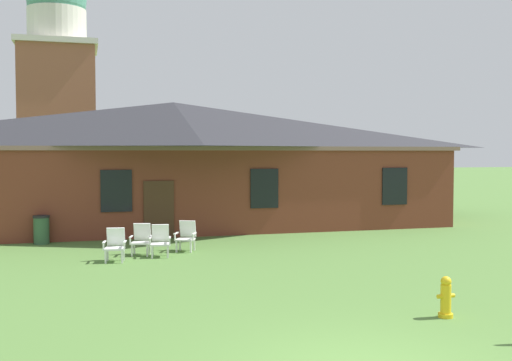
{
  "coord_description": "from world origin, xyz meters",
  "views": [
    {
      "loc": [
        -3.81,
        -7.82,
        3.15
      ],
      "look_at": [
        0.83,
        8.76,
        2.34
      ],
      "focal_mm": 42.93,
      "sensor_mm": 36.0,
      "label": 1
    }
  ],
  "objects_px": {
    "fire_hydrant": "(446,298)",
    "trash_bin": "(41,230)",
    "lawn_chair_middle": "(186,235)",
    "lawn_chair_by_porch": "(115,244)",
    "lawn_chair_left_end": "(160,240)",
    "lawn_chair_near_door": "(141,239)"
  },
  "relations": [
    {
      "from": "lawn_chair_by_porch",
      "to": "fire_hydrant",
      "type": "height_order",
      "value": "lawn_chair_by_porch"
    },
    {
      "from": "lawn_chair_near_door",
      "to": "trash_bin",
      "type": "xyz_separation_m",
      "value": [
        -3.1,
        3.15,
        -0.0
      ]
    },
    {
      "from": "fire_hydrant",
      "to": "trash_bin",
      "type": "xyz_separation_m",
      "value": [
        -8.04,
        11.88,
        0.12
      ]
    },
    {
      "from": "fire_hydrant",
      "to": "lawn_chair_left_end",
      "type": "bearing_deg",
      "value": 118.08
    },
    {
      "from": "lawn_chair_by_porch",
      "to": "fire_hydrant",
      "type": "bearing_deg",
      "value": -53.6
    },
    {
      "from": "lawn_chair_by_porch",
      "to": "lawn_chair_near_door",
      "type": "xyz_separation_m",
      "value": [
        0.82,
        0.9,
        0.0
      ]
    },
    {
      "from": "lawn_chair_middle",
      "to": "trash_bin",
      "type": "distance_m",
      "value": 5.33
    },
    {
      "from": "lawn_chair_by_porch",
      "to": "trash_bin",
      "type": "height_order",
      "value": "trash_bin"
    },
    {
      "from": "lawn_chair_left_end",
      "to": "lawn_chair_near_door",
      "type": "bearing_deg",
      "value": 140.1
    },
    {
      "from": "lawn_chair_by_porch",
      "to": "trash_bin",
      "type": "distance_m",
      "value": 4.65
    },
    {
      "from": "lawn_chair_by_porch",
      "to": "lawn_chair_middle",
      "type": "relative_size",
      "value": 1.0
    },
    {
      "from": "fire_hydrant",
      "to": "trash_bin",
      "type": "relative_size",
      "value": 0.81
    },
    {
      "from": "lawn_chair_left_end",
      "to": "fire_hydrant",
      "type": "relative_size",
      "value": 1.21
    },
    {
      "from": "lawn_chair_by_porch",
      "to": "fire_hydrant",
      "type": "relative_size",
      "value": 1.21
    },
    {
      "from": "lawn_chair_left_end",
      "to": "lawn_chair_middle",
      "type": "bearing_deg",
      "value": 40.92
    },
    {
      "from": "lawn_chair_middle",
      "to": "fire_hydrant",
      "type": "height_order",
      "value": "lawn_chair_middle"
    },
    {
      "from": "lawn_chair_left_end",
      "to": "fire_hydrant",
      "type": "distance_m",
      "value": 9.4
    },
    {
      "from": "lawn_chair_by_porch",
      "to": "lawn_chair_middle",
      "type": "distance_m",
      "value": 2.6
    },
    {
      "from": "lawn_chair_middle",
      "to": "trash_bin",
      "type": "bearing_deg",
      "value": 148.43
    },
    {
      "from": "lawn_chair_near_door",
      "to": "fire_hydrant",
      "type": "height_order",
      "value": "lawn_chair_near_door"
    },
    {
      "from": "lawn_chair_middle",
      "to": "lawn_chair_by_porch",
      "type": "bearing_deg",
      "value": -150.78
    },
    {
      "from": "lawn_chair_near_door",
      "to": "fire_hydrant",
      "type": "bearing_deg",
      "value": -60.46
    }
  ]
}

